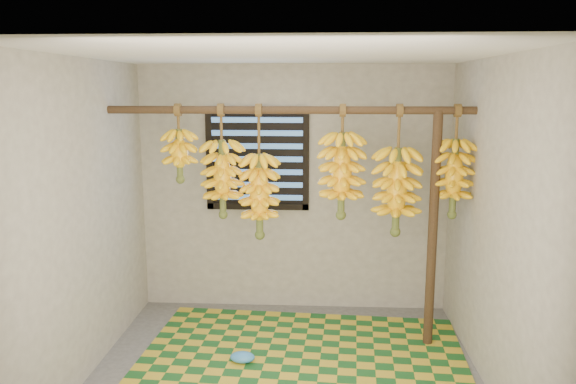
# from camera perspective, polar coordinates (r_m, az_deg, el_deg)

# --- Properties ---
(floor) EXTENTS (3.00, 3.00, 0.01)m
(floor) POSITION_cam_1_polar(r_m,az_deg,el_deg) (4.47, -0.43, -18.69)
(floor) COLOR #515151
(floor) RESTS_ON ground
(ceiling) EXTENTS (3.00, 3.00, 0.01)m
(ceiling) POSITION_cam_1_polar(r_m,az_deg,el_deg) (3.91, -0.48, 13.88)
(ceiling) COLOR silver
(ceiling) RESTS_ON wall_back
(wall_back) EXTENTS (3.00, 0.01, 2.40)m
(wall_back) POSITION_cam_1_polar(r_m,az_deg,el_deg) (5.49, 0.57, 0.27)
(wall_back) COLOR gray
(wall_back) RESTS_ON floor
(wall_left) EXTENTS (0.01, 3.00, 2.40)m
(wall_left) POSITION_cam_1_polar(r_m,az_deg,el_deg) (4.38, -20.52, -3.03)
(wall_left) COLOR gray
(wall_left) RESTS_ON floor
(wall_right) EXTENTS (0.01, 3.00, 2.40)m
(wall_right) POSITION_cam_1_polar(r_m,az_deg,el_deg) (4.20, 20.53, -3.59)
(wall_right) COLOR gray
(wall_right) RESTS_ON floor
(window) EXTENTS (1.00, 0.04, 1.00)m
(window) POSITION_cam_1_polar(r_m,az_deg,el_deg) (5.45, -3.13, 3.37)
(window) COLOR black
(window) RESTS_ON wall_back
(hanging_pole) EXTENTS (3.00, 0.06, 0.06)m
(hanging_pole) POSITION_cam_1_polar(r_m,az_deg,el_deg) (4.60, 0.11, 8.32)
(hanging_pole) COLOR #49341C
(hanging_pole) RESTS_ON wall_left
(support_post) EXTENTS (0.08, 0.08, 2.00)m
(support_post) POSITION_cam_1_polar(r_m,az_deg,el_deg) (4.83, 14.49, -3.91)
(support_post) COLOR #49341C
(support_post) RESTS_ON floor
(woven_mat) EXTENTS (2.76, 2.27, 0.01)m
(woven_mat) POSITION_cam_1_polar(r_m,az_deg,el_deg) (4.66, 1.30, -17.27)
(woven_mat) COLOR #17511F
(woven_mat) RESTS_ON floor
(plastic_bag) EXTENTS (0.21, 0.16, 0.08)m
(plastic_bag) POSITION_cam_1_polar(r_m,az_deg,el_deg) (4.70, -4.65, -16.38)
(plastic_bag) COLOR #3684CB
(plastic_bag) RESTS_ON woven_mat
(banana_bunch_a) EXTENTS (0.29, 0.29, 0.65)m
(banana_bunch_a) POSITION_cam_1_polar(r_m,az_deg,el_deg) (4.77, -10.96, 3.67)
(banana_bunch_a) COLOR brown
(banana_bunch_a) RESTS_ON hanging_pole
(banana_bunch_b) EXTENTS (0.36, 0.36, 0.95)m
(banana_bunch_b) POSITION_cam_1_polar(r_m,az_deg,el_deg) (4.72, -6.68, 1.34)
(banana_bunch_b) COLOR brown
(banana_bunch_b) RESTS_ON hanging_pole
(banana_bunch_c) EXTENTS (0.31, 0.31, 1.12)m
(banana_bunch_c) POSITION_cam_1_polar(r_m,az_deg,el_deg) (4.70, -2.92, -0.39)
(banana_bunch_c) COLOR brown
(banana_bunch_c) RESTS_ON hanging_pole
(banana_bunch_d) EXTENTS (0.36, 0.36, 0.94)m
(banana_bunch_d) POSITION_cam_1_polar(r_m,az_deg,el_deg) (4.65, 5.46, 1.69)
(banana_bunch_d) COLOR brown
(banana_bunch_d) RESTS_ON hanging_pole
(banana_bunch_e) EXTENTS (0.39, 0.39, 1.08)m
(banana_bunch_e) POSITION_cam_1_polar(r_m,az_deg,el_deg) (4.71, 10.98, 0.06)
(banana_bunch_e) COLOR brown
(banana_bunch_e) RESTS_ON hanging_pole
(banana_bunch_f) EXTENTS (0.31, 0.31, 0.92)m
(banana_bunch_f) POSITION_cam_1_polar(r_m,az_deg,el_deg) (4.78, 16.50, 1.35)
(banana_bunch_f) COLOR brown
(banana_bunch_f) RESTS_ON hanging_pole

